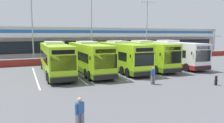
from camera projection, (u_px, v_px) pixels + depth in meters
ground_plane at (145, 79)px, 22.12m from camera, size 200.00×200.00×0.00m
terminal_building at (80, 42)px, 46.29m from camera, size 70.00×13.00×6.00m
red_barrier_wall at (99, 59)px, 35.28m from camera, size 60.00×0.40×1.10m
coach_bus_leftmost at (55, 59)px, 24.51m from camera, size 3.06×12.20×3.78m
coach_bus_left_centre at (89, 58)px, 25.67m from camera, size 3.06×12.20×3.78m
coach_bus_centre at (121, 56)px, 27.37m from camera, size 3.06×12.20×3.78m
coach_bus_right_centre at (145, 55)px, 29.27m from camera, size 3.06×12.20×3.78m
coach_bus_rightmost at (172, 54)px, 30.92m from camera, size 3.06×12.20×3.78m
bay_stripe_far_west at (35, 76)px, 23.52m from camera, size 0.14×13.00×0.01m
bay_stripe_west at (73, 73)px, 25.15m from camera, size 0.14×13.00×0.01m
bay_stripe_mid_west at (106, 71)px, 26.78m from camera, size 0.14×13.00×0.01m
bay_stripe_centre at (135, 69)px, 28.41m from camera, size 0.14×13.00×0.01m
bay_stripe_mid_east at (160, 67)px, 30.04m from camera, size 0.14×13.00×0.01m
bay_stripe_east at (184, 65)px, 31.68m from camera, size 0.14×13.00×0.01m
pedestrian_in_dark_coat at (153, 75)px, 19.56m from camera, size 0.53×0.32×1.62m
pedestrian_child at (216, 79)px, 19.25m from camera, size 0.33×0.18×1.00m
pedestrian_near_bin at (80, 112)px, 10.21m from camera, size 0.51×0.36×1.62m
lamp_post_west at (32, 24)px, 33.18m from camera, size 3.24×0.28×11.00m
lamp_post_centre at (92, 25)px, 36.80m from camera, size 3.24×0.28×11.00m
lamp_post_east at (147, 26)px, 41.30m from camera, size 3.24×0.28×11.00m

